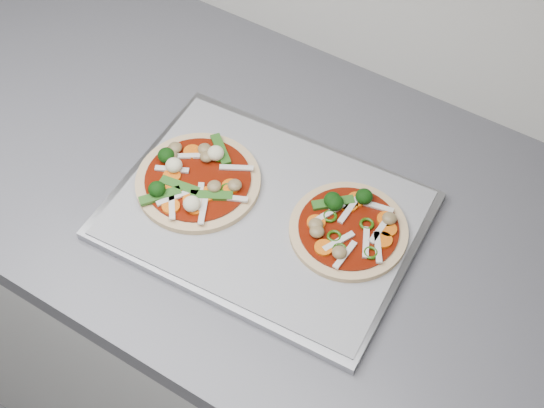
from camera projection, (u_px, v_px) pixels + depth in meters
The scene contains 5 objects.
base_cabinet at pixel (34, 209), 1.64m from camera, with size 3.60×0.60×0.86m, color silver.
baking_tray at pixel (265, 216), 1.04m from camera, with size 0.41×0.30×0.01m, color gray.
parchment at pixel (265, 212), 1.04m from camera, with size 0.39×0.29×0.00m, color #929397.
pizza_left at pixel (196, 179), 1.06m from camera, with size 0.19×0.19×0.03m.
pizza_right at pixel (348, 226), 1.01m from camera, with size 0.21×0.21×0.03m.
Camera 1 is at (0.96, 0.75, 1.75)m, focal length 50.00 mm.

